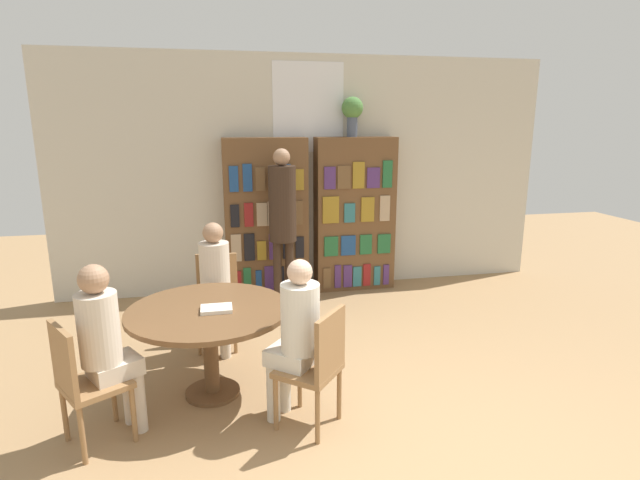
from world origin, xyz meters
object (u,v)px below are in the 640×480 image
object	(u,v)px
flower_vase	(352,111)
chair_near_camera	(83,379)
reading_table	(209,322)
seated_reader_back	(106,340)
seated_reader_right	(295,331)
librarian_standing	(283,211)
bookshelf_left	(266,218)
chair_left_side	(217,295)
seated_reader_left	(215,279)
bookshelf_right	(355,215)
chair_far_side	(317,363)

from	to	relation	value
flower_vase	chair_near_camera	world-z (taller)	flower_vase
reading_table	seated_reader_back	distance (m)	0.80
seated_reader_right	seated_reader_back	xyz separation A→B (m)	(-1.29, 0.09, 0.01)
seated_reader_right	seated_reader_back	world-z (taller)	seated_reader_back
reading_table	librarian_standing	world-z (taller)	librarian_standing
bookshelf_left	flower_vase	bearing A→B (deg)	0.25
chair_left_side	seated_reader_left	bearing A→B (deg)	90.00
bookshelf_right	seated_reader_right	size ratio (longest dim) A/B	1.59
bookshelf_right	librarian_standing	distance (m)	1.15
bookshelf_right	seated_reader_back	distance (m)	3.81
bookshelf_left	flower_vase	size ratio (longest dim) A/B	4.05
chair_near_camera	seated_reader_left	world-z (taller)	seated_reader_left
reading_table	seated_reader_right	distance (m)	0.80
chair_far_side	bookshelf_right	bearing A→B (deg)	19.60
chair_near_camera	seated_reader_right	xyz separation A→B (m)	(1.44, 0.01, 0.21)
librarian_standing	seated_reader_back	bearing A→B (deg)	-123.39
librarian_standing	chair_far_side	bearing A→B (deg)	-92.36
seated_reader_left	librarian_standing	bearing A→B (deg)	-122.13
seated_reader_left	bookshelf_right	bearing A→B (deg)	-134.68
bookshelf_left	flower_vase	distance (m)	1.72
flower_vase	seated_reader_left	xyz separation A→B (m)	(-1.76, -1.60, -1.57)
bookshelf_right	chair_near_camera	bearing A→B (deg)	-132.74
chair_near_camera	librarian_standing	size ratio (longest dim) A/B	0.48
reading_table	seated_reader_right	world-z (taller)	seated_reader_right
bookshelf_left	chair_near_camera	world-z (taller)	bookshelf_left
seated_reader_right	librarian_standing	world-z (taller)	librarian_standing
bookshelf_left	chair_left_side	world-z (taller)	bookshelf_left
bookshelf_left	flower_vase	world-z (taller)	flower_vase
bookshelf_left	chair_far_side	size ratio (longest dim) A/B	2.20
librarian_standing	chair_near_camera	bearing A→B (deg)	-124.83
reading_table	seated_reader_right	bearing A→B (deg)	-39.90
bookshelf_left	bookshelf_right	xyz separation A→B (m)	(1.16, 0.00, 0.00)
seated_reader_left	seated_reader_right	distance (m)	1.42
bookshelf_right	seated_reader_left	bearing A→B (deg)	-138.58
seated_reader_left	seated_reader_right	bearing A→B (deg)	116.97
chair_far_side	seated_reader_right	bearing A→B (deg)	90.00
bookshelf_left	seated_reader_right	world-z (taller)	bookshelf_left
bookshelf_left	reading_table	world-z (taller)	bookshelf_left
chair_far_side	librarian_standing	size ratio (longest dim) A/B	0.48
chair_left_side	reading_table	bearing A→B (deg)	90.00
bookshelf_right	bookshelf_left	bearing A→B (deg)	-179.99
reading_table	chair_far_side	xyz separation A→B (m)	(0.75, -0.63, -0.12)
seated_reader_back	librarian_standing	bearing A→B (deg)	114.51
chair_left_side	seated_reader_back	size ratio (longest dim) A/B	0.71
seated_reader_right	chair_left_side	bearing A→B (deg)	60.07
chair_left_side	chair_far_side	distance (m)	1.74
bookshelf_left	seated_reader_right	distance (m)	2.92
flower_vase	bookshelf_left	bearing A→B (deg)	-179.75
bookshelf_right	flower_vase	distance (m)	1.31
flower_vase	chair_near_camera	bearing A→B (deg)	-132.17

